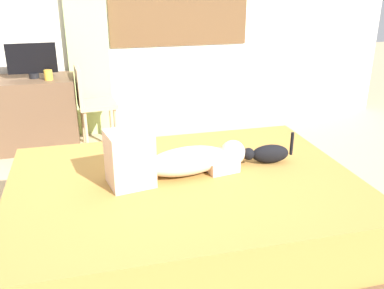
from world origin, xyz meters
TOP-DOWN VIEW (x-y plane):
  - ground_plane at (0.00, 0.00)m, footprint 16.00×16.00m
  - back_wall_with_window at (0.02, 2.52)m, footprint 6.40×0.14m
  - bed at (0.03, -0.06)m, footprint 2.24×1.66m
  - person_lying at (-0.03, 0.01)m, footprint 0.94×0.40m
  - cat at (0.64, 0.05)m, footprint 0.36×0.13m
  - desk at (-1.08, 2.13)m, footprint 0.90×0.56m
  - tv_monitor at (-1.02, 2.13)m, footprint 0.48×0.10m
  - cup at (-0.87, 2.00)m, footprint 0.08×0.08m
  - chair_by_desk at (-0.49, 1.98)m, footprint 0.41×0.41m
  - curtain_left at (-0.45, 2.41)m, footprint 0.44×0.06m

SIDE VIEW (x-z plane):
  - ground_plane at x=0.00m, z-range 0.00..0.00m
  - bed at x=0.03m, z-range 0.00..0.50m
  - desk at x=-1.08m, z-range 0.00..0.74m
  - chair_by_desk at x=-0.49m, z-range 0.08..0.94m
  - cat at x=0.64m, z-range 0.47..0.68m
  - person_lying at x=-0.03m, z-range 0.45..0.79m
  - cup at x=-0.87m, z-range 0.74..0.84m
  - tv_monitor at x=-1.02m, z-range 0.75..1.10m
  - curtain_left at x=-0.45m, z-range 0.00..2.60m
  - back_wall_with_window at x=0.02m, z-range 0.00..2.90m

